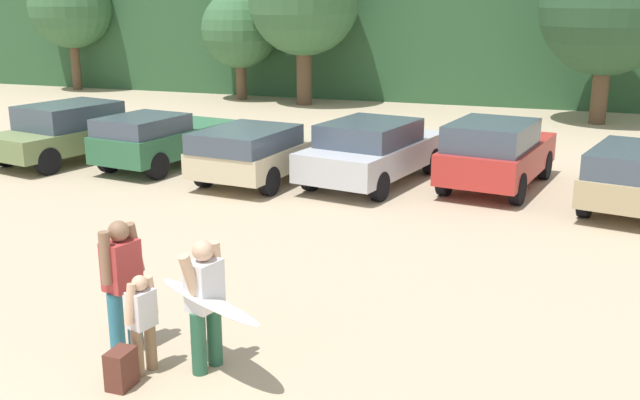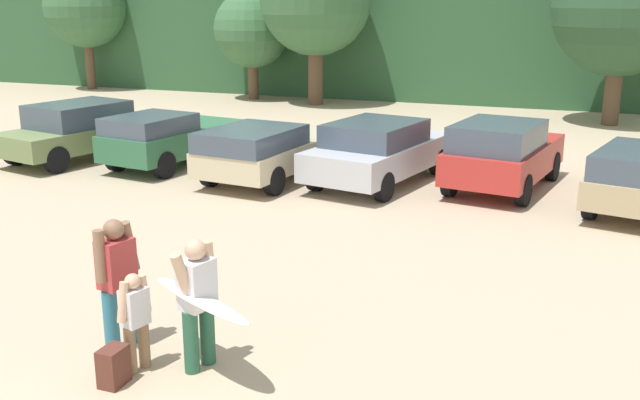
% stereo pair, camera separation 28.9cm
% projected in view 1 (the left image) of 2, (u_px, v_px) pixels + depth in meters
% --- Properties ---
extents(hillside_ridge, '(108.00, 12.00, 5.86)m').
position_uv_depth(hillside_ridge, '(473.00, 27.00, 34.85)').
color(hillside_ridge, '#2D5633').
rests_on(hillside_ridge, ground_plane).
extents(tree_center_right, '(3.85, 3.85, 5.81)m').
position_uv_depth(tree_center_right, '(71.00, 7.00, 34.15)').
color(tree_center_right, brown).
rests_on(tree_center_right, ground_plane).
extents(tree_far_left, '(3.25, 3.25, 4.59)m').
position_uv_depth(tree_far_left, '(240.00, 30.00, 31.03)').
color(tree_far_left, brown).
rests_on(tree_far_left, ground_plane).
extents(tree_right, '(4.46, 4.46, 6.43)m').
position_uv_depth(tree_right, '(304.00, 0.00, 29.15)').
color(tree_right, brown).
rests_on(tree_right, ground_plane).
extents(tree_ridge_back, '(4.54, 4.54, 6.20)m').
position_uv_depth(tree_ridge_back, '(608.00, 8.00, 24.60)').
color(tree_ridge_back, brown).
rests_on(tree_ridge_back, ground_plane).
extents(parked_car_olive_green, '(2.74, 4.56, 1.54)m').
position_uv_depth(parked_car_olive_green, '(70.00, 131.00, 19.61)').
color(parked_car_olive_green, '#6B7F4C').
rests_on(parked_car_olive_green, ground_plane).
extents(parked_car_forest_green, '(2.31, 4.21, 1.42)m').
position_uv_depth(parked_car_forest_green, '(161.00, 138.00, 18.88)').
color(parked_car_forest_green, '#2D6642').
rests_on(parked_car_forest_green, ground_plane).
extents(parked_car_champagne, '(2.38, 4.54, 1.36)m').
position_uv_depth(parked_car_champagne, '(262.00, 150.00, 17.51)').
color(parked_car_champagne, beige).
rests_on(parked_car_champagne, ground_plane).
extents(parked_car_silver, '(2.73, 4.71, 1.49)m').
position_uv_depth(parked_car_silver, '(373.00, 150.00, 17.26)').
color(parked_car_silver, silver).
rests_on(parked_car_silver, ground_plane).
extents(parked_car_red, '(2.40, 4.21, 1.61)m').
position_uv_depth(parked_car_red, '(496.00, 152.00, 16.70)').
color(parked_car_red, '#B72D28').
rests_on(parked_car_red, ground_plane).
extents(person_adult, '(0.38, 0.69, 1.60)m').
position_uv_depth(person_adult, '(205.00, 298.00, 8.46)').
color(person_adult, '#26593F').
rests_on(person_adult, ground_plane).
extents(person_child, '(0.29, 0.50, 1.21)m').
position_uv_depth(person_child, '(142.00, 318.00, 8.44)').
color(person_child, '#8C6B4C').
rests_on(person_child, ground_plane).
extents(person_companion, '(0.40, 0.66, 1.67)m').
position_uv_depth(person_companion, '(122.00, 278.00, 8.95)').
color(person_companion, teal).
rests_on(person_companion, ground_plane).
extents(surfboard_white, '(1.85, 1.32, 0.23)m').
position_uv_depth(surfboard_white, '(209.00, 301.00, 8.35)').
color(surfboard_white, white).
extents(backpack_dropped, '(0.24, 0.34, 0.45)m').
position_uv_depth(backpack_dropped, '(121.00, 369.00, 8.22)').
color(backpack_dropped, '#592D23').
rests_on(backpack_dropped, ground_plane).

